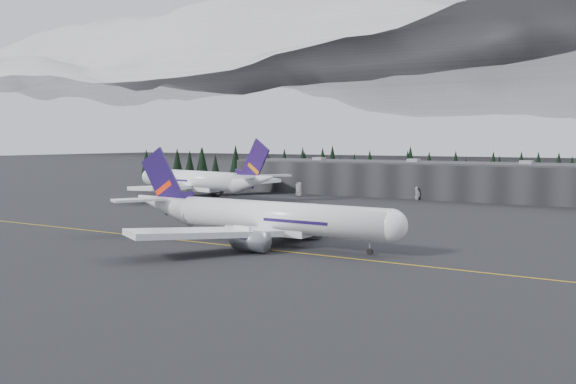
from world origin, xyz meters
The scene contains 8 objects.
ground centered at (0.00, 0.00, 0.00)m, with size 1400.00×1400.00×0.00m, color black.
taxiline centered at (0.00, -2.00, 0.01)m, with size 400.00×0.40×0.02m, color gold.
terminal centered at (0.00, 125.00, 6.30)m, with size 160.00×30.00×12.60m.
treeline centered at (0.00, 162.00, 7.50)m, with size 360.00×20.00×15.00m, color black.
jet_main centered at (2.72, 3.63, 5.38)m, with size 64.81×59.86×19.06m.
jet_parked centered at (-72.46, 78.21, 5.97)m, with size 71.13×64.99×21.17m.
gse_vehicle_a centered at (-44.08, 99.36, 0.73)m, with size 2.41×5.23×1.45m, color silver.
gse_vehicle_b centered at (-2.61, 109.63, 0.77)m, with size 1.82×4.53×1.54m, color white.
Camera 1 is at (75.01, -101.69, 20.60)m, focal length 40.00 mm.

